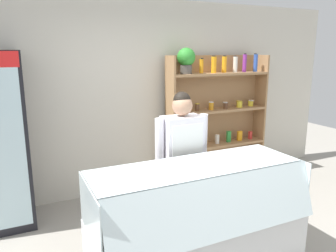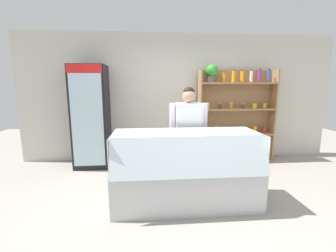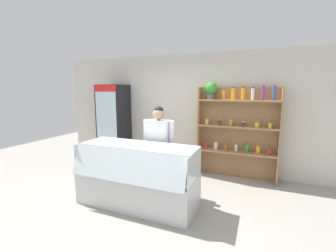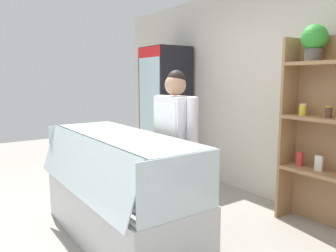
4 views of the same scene
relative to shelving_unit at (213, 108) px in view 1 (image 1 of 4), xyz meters
name	(u,v)px [view 1 (image 1 of 4)]	position (x,y,z in m)	size (l,w,h in m)	color
back_wall	(137,97)	(-1.12, 0.26, 0.20)	(6.80, 0.10, 2.70)	beige
shelving_unit	(213,108)	(0.00, 0.00, 0.00)	(1.64, 0.29, 2.04)	#9E754C
deli_display_case	(197,238)	(-1.32, -1.80, -0.83)	(1.95, 0.81, 1.01)	silver
shop_clerk	(182,155)	(-1.19, -1.24, -0.21)	(0.60, 0.25, 1.60)	#383D51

